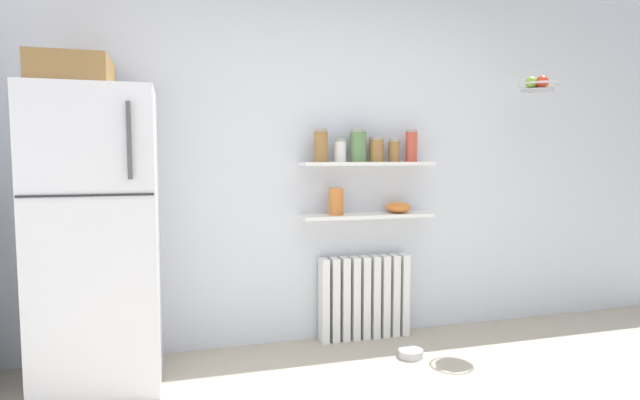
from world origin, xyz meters
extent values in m
cube|color=silver|center=(0.00, 2.05, 1.30)|extent=(7.04, 0.10, 2.60)
cube|color=silver|center=(-1.54, 1.66, 0.85)|extent=(0.66, 0.67, 1.71)
cube|color=#262628|center=(-1.54, 1.32, 1.13)|extent=(0.65, 0.01, 0.01)
cylinder|color=#4C4C51|center=(-1.33, 1.31, 1.41)|extent=(0.02, 0.02, 0.40)
cube|color=olive|center=(-1.64, 1.66, 1.79)|extent=(0.40, 0.47, 0.17)
cube|color=white|center=(-0.11, 1.92, 0.30)|extent=(0.05, 0.12, 0.60)
cube|color=white|center=(-0.03, 1.92, 0.30)|extent=(0.05, 0.12, 0.60)
cube|color=white|center=(0.05, 1.92, 0.30)|extent=(0.05, 0.12, 0.60)
cube|color=white|center=(0.12, 1.92, 0.30)|extent=(0.05, 0.12, 0.60)
cube|color=white|center=(0.20, 1.92, 0.30)|extent=(0.05, 0.12, 0.60)
cube|color=white|center=(0.28, 1.92, 0.30)|extent=(0.05, 0.12, 0.60)
cube|color=white|center=(0.36, 1.92, 0.30)|extent=(0.05, 0.12, 0.60)
cube|color=white|center=(0.43, 1.92, 0.30)|extent=(0.05, 0.12, 0.60)
cube|color=white|center=(0.51, 1.92, 0.30)|extent=(0.05, 0.12, 0.60)
cube|color=white|center=(0.20, 1.89, 0.90)|extent=(0.96, 0.22, 0.02)
cube|color=white|center=(0.20, 1.89, 1.27)|extent=(0.96, 0.22, 0.02)
cylinder|color=olive|center=(-0.14, 1.89, 1.39)|extent=(0.10, 0.10, 0.21)
cylinder|color=gray|center=(-0.14, 1.89, 1.51)|extent=(0.09, 0.09, 0.02)
cylinder|color=silver|center=(0.00, 1.89, 1.36)|extent=(0.08, 0.08, 0.14)
cylinder|color=gray|center=(0.00, 1.89, 1.44)|extent=(0.08, 0.08, 0.02)
cylinder|color=#5B7F4C|center=(0.13, 1.89, 1.39)|extent=(0.12, 0.12, 0.21)
cylinder|color=gray|center=(0.13, 1.89, 1.51)|extent=(0.11, 0.11, 0.02)
cylinder|color=olive|center=(0.27, 1.89, 1.36)|extent=(0.10, 0.10, 0.15)
cylinder|color=gray|center=(0.27, 1.89, 1.45)|extent=(0.10, 0.10, 0.02)
cylinder|color=olive|center=(0.41, 1.89, 1.36)|extent=(0.08, 0.08, 0.14)
cylinder|color=gray|center=(0.41, 1.89, 1.44)|extent=(0.07, 0.07, 0.02)
cylinder|color=#C64C38|center=(0.54, 1.89, 1.39)|extent=(0.09, 0.09, 0.21)
cylinder|color=gray|center=(0.54, 1.89, 1.51)|extent=(0.08, 0.08, 0.02)
cylinder|color=#CC7033|center=(-0.03, 1.89, 1.01)|extent=(0.11, 0.11, 0.19)
ellipsoid|color=orange|center=(0.45, 1.89, 0.96)|extent=(0.18, 0.18, 0.08)
cylinder|color=#B7B7BC|center=(0.37, 1.49, 0.03)|extent=(0.16, 0.16, 0.05)
torus|color=#B2B2B7|center=(1.39, 1.62, 1.84)|extent=(0.28, 0.28, 0.01)
cylinder|color=#A8A8AD|center=(1.39, 1.62, 1.80)|extent=(0.22, 0.22, 0.01)
sphere|color=gold|center=(1.42, 1.62, 1.84)|extent=(0.07, 0.07, 0.07)
sphere|color=gold|center=(1.38, 1.66, 1.85)|extent=(0.09, 0.09, 0.09)
sphere|color=#7FAD38|center=(1.32, 1.61, 1.84)|extent=(0.09, 0.09, 0.09)
sphere|color=red|center=(1.38, 1.56, 1.85)|extent=(0.09, 0.09, 0.09)
ellipsoid|color=yellow|center=(1.43, 1.60, 1.83)|extent=(0.16, 0.14, 0.05)
camera|label=1|loc=(-1.10, -1.48, 1.32)|focal=28.51mm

